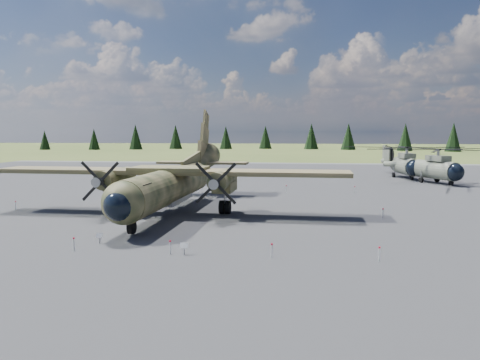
# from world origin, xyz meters

# --- Properties ---
(ground) EXTENTS (500.00, 500.00, 0.00)m
(ground) POSITION_xyz_m (0.00, 0.00, 0.00)
(ground) COLOR #5C662D
(ground) RESTS_ON ground
(apron) EXTENTS (120.00, 120.00, 0.04)m
(apron) POSITION_xyz_m (0.00, 10.00, 0.00)
(apron) COLOR slate
(apron) RESTS_ON ground
(transport_plane) EXTENTS (31.43, 28.59, 10.38)m
(transport_plane) POSITION_xyz_m (-1.82, 1.25, 2.98)
(transport_plane) COLOR #2D361D
(transport_plane) RESTS_ON ground
(helicopter_near) EXTENTS (21.43, 23.90, 4.94)m
(helicopter_near) POSITION_xyz_m (25.87, 35.53, 3.50)
(helicopter_near) COLOR slate
(helicopter_near) RESTS_ON ground
(helicopter_mid) EXTENTS (25.64, 25.64, 4.92)m
(helicopter_mid) POSITION_xyz_m (28.42, 28.54, 3.49)
(helicopter_mid) COLOR slate
(helicopter_mid) RESTS_ON ground
(info_placard_left) EXTENTS (0.45, 0.27, 0.67)m
(info_placard_left) POSITION_xyz_m (-3.29, -11.44, 0.44)
(info_placard_left) COLOR gray
(info_placard_left) RESTS_ON ground
(info_placard_right) EXTENTS (0.47, 0.23, 0.72)m
(info_placard_right) POSITION_xyz_m (2.85, -13.49, 0.48)
(info_placard_right) COLOR gray
(info_placard_right) RESTS_ON ground
(barrier_fence) EXTENTS (33.12, 29.62, 0.85)m
(barrier_fence) POSITION_xyz_m (-0.46, -0.08, 0.51)
(barrier_fence) COLOR silver
(barrier_fence) RESTS_ON ground
(treeline) EXTENTS (334.29, 337.09, 11.00)m
(treeline) POSITION_xyz_m (0.62, 14.07, 4.75)
(treeline) COLOR black
(treeline) RESTS_ON ground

